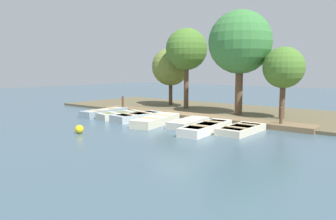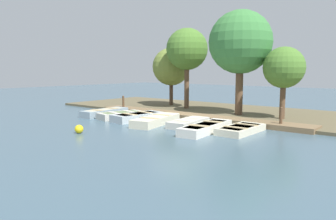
# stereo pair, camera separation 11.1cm
# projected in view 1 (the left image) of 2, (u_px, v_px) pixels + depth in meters

# --- Properties ---
(ground_plane) EXTENTS (80.00, 80.00, 0.00)m
(ground_plane) POSITION_uv_depth(u_px,v_px,m) (176.00, 121.00, 17.85)
(ground_plane) COLOR #425B6B
(shore_bank) EXTENTS (8.00, 24.00, 0.15)m
(shore_bank) POSITION_uv_depth(u_px,v_px,m) (222.00, 111.00, 21.71)
(shore_bank) COLOR brown
(shore_bank) RESTS_ON ground_plane
(dock_walkway) EXTENTS (1.30, 13.82, 0.25)m
(dock_walkway) POSITION_uv_depth(u_px,v_px,m) (191.00, 116.00, 18.94)
(dock_walkway) COLOR brown
(dock_walkway) RESTS_ON ground_plane
(rowboat_0) EXTENTS (3.16, 1.10, 0.42)m
(rowboat_0) POSITION_uv_depth(u_px,v_px,m) (104.00, 112.00, 20.08)
(rowboat_0) COLOR #8C9EA8
(rowboat_0) RESTS_ON ground_plane
(rowboat_1) EXTENTS (2.81, 1.70, 0.39)m
(rowboat_1) POSITION_uv_depth(u_px,v_px,m) (121.00, 115.00, 18.98)
(rowboat_1) COLOR beige
(rowboat_1) RESTS_ON ground_plane
(rowboat_2) EXTENTS (3.06, 1.47, 0.43)m
(rowboat_2) POSITION_uv_depth(u_px,v_px,m) (137.00, 117.00, 18.14)
(rowboat_2) COLOR #B2BCC1
(rowboat_2) RESTS_ON ground_plane
(rowboat_3) EXTENTS (3.62, 1.78, 0.43)m
(rowboat_3) POSITION_uv_depth(u_px,v_px,m) (156.00, 120.00, 16.92)
(rowboat_3) COLOR beige
(rowboat_3) RESTS_ON ground_plane
(rowboat_4) EXTENTS (2.79, 1.28, 0.35)m
(rowboat_4) POSITION_uv_depth(u_px,v_px,m) (189.00, 123.00, 16.39)
(rowboat_4) COLOR beige
(rowboat_4) RESTS_ON ground_plane
(rowboat_5) EXTENTS (3.63, 1.29, 0.40)m
(rowboat_5) POSITION_uv_depth(u_px,v_px,m) (206.00, 128.00, 14.82)
(rowboat_5) COLOR silver
(rowboat_5) RESTS_ON ground_plane
(rowboat_6) EXTENTS (2.69, 1.23, 0.33)m
(rowboat_6) POSITION_uv_depth(u_px,v_px,m) (241.00, 129.00, 14.65)
(rowboat_6) COLOR beige
(rowboat_6) RESTS_ON ground_plane
(mooring_post_near) EXTENTS (0.14, 0.14, 1.05)m
(mooring_post_near) POSITION_uv_depth(u_px,v_px,m) (123.00, 103.00, 22.34)
(mooring_post_near) COLOR brown
(mooring_post_near) RESTS_ON ground_plane
(mooring_post_far) EXTENTS (0.14, 0.14, 1.05)m
(mooring_post_far) POSITION_uv_depth(u_px,v_px,m) (281.00, 118.00, 15.57)
(mooring_post_far) COLOR brown
(mooring_post_far) RESTS_ON ground_plane
(buoy) EXTENTS (0.38, 0.38, 0.38)m
(buoy) POSITION_uv_depth(u_px,v_px,m) (79.00, 129.00, 14.47)
(buoy) COLOR yellow
(buoy) RESTS_ON ground_plane
(park_tree_far_left) EXTENTS (2.81, 2.81, 4.44)m
(park_tree_far_left) POSITION_uv_depth(u_px,v_px,m) (171.00, 67.00, 24.46)
(park_tree_far_left) COLOR #4C3828
(park_tree_far_left) RESTS_ON ground_plane
(park_tree_left) EXTENTS (2.83, 2.83, 5.61)m
(park_tree_left) POSITION_uv_depth(u_px,v_px,m) (186.00, 50.00, 22.22)
(park_tree_left) COLOR brown
(park_tree_left) RESTS_ON ground_plane
(park_tree_center) EXTENTS (3.67, 3.67, 6.23)m
(park_tree_center) POSITION_uv_depth(u_px,v_px,m) (240.00, 43.00, 18.95)
(park_tree_center) COLOR brown
(park_tree_center) RESTS_ON ground_plane
(park_tree_right) EXTENTS (2.22, 2.22, 4.03)m
(park_tree_right) POSITION_uv_depth(u_px,v_px,m) (284.00, 68.00, 17.50)
(park_tree_right) COLOR brown
(park_tree_right) RESTS_ON ground_plane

